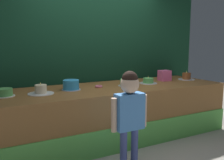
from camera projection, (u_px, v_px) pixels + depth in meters
name	position (u px, v px, depth m)	size (l,w,h in m)	color
ground_plane	(132.00, 149.00, 3.49)	(12.00, 12.00, 0.00)	gray
stage_platform	(113.00, 112.00, 3.94)	(3.72, 1.18, 0.82)	brown
curtain_backdrop	(95.00, 46.00, 4.38)	(4.48, 0.08, 2.90)	#113823
child_figure	(129.00, 108.00, 2.76)	(0.46, 0.21, 1.20)	#3F4C8C
pink_box	(164.00, 76.00, 4.49)	(0.20, 0.17, 0.19)	pink
donut	(99.00, 86.00, 3.82)	(0.12, 0.12, 0.03)	pink
cake_far_left	(4.00, 93.00, 3.16)	(0.26, 0.26, 0.10)	white
cake_left	(41.00, 90.00, 3.32)	(0.35, 0.35, 0.17)	white
cake_center_left	(71.00, 85.00, 3.60)	(0.28, 0.28, 0.15)	silver
cake_center_right	(127.00, 83.00, 3.94)	(0.28, 0.28, 0.11)	white
cake_right	(148.00, 81.00, 4.19)	(0.30, 0.30, 0.13)	silver
cake_far_right	(186.00, 77.00, 4.63)	(0.31, 0.31, 0.18)	silver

